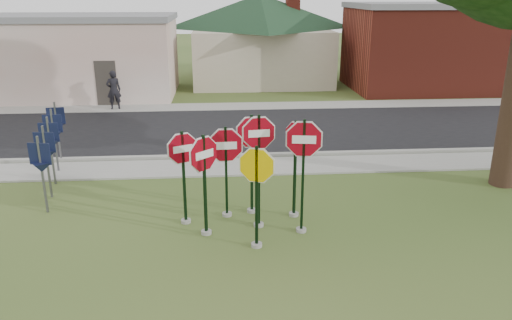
{
  "coord_description": "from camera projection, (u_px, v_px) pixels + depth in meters",
  "views": [
    {
      "loc": [
        -0.61,
        -9.4,
        5.27
      ],
      "look_at": [
        0.25,
        2.0,
        1.43
      ],
      "focal_mm": 35.0,
      "sensor_mm": 36.0,
      "label": 1
    }
  ],
  "objects": [
    {
      "name": "ground",
      "position": [
        251.0,
        254.0,
        10.61
      ],
      "size": [
        120.0,
        120.0,
        0.0
      ],
      "primitive_type": "plane",
      "color": "#354E1D",
      "rests_on": "ground"
    },
    {
      "name": "sidewalk_near",
      "position": [
        240.0,
        167.0,
        15.79
      ],
      "size": [
        60.0,
        1.6,
        0.06
      ],
      "primitive_type": "cube",
      "color": "gray",
      "rests_on": "ground"
    },
    {
      "name": "road",
      "position": [
        235.0,
        130.0,
        20.05
      ],
      "size": [
        60.0,
        7.0,
        0.04
      ],
      "primitive_type": "cube",
      "color": "black",
      "rests_on": "ground"
    },
    {
      "name": "sidewalk_far",
      "position": [
        232.0,
        107.0,
        24.11
      ],
      "size": [
        60.0,
        1.6,
        0.06
      ],
      "primitive_type": "cube",
      "color": "gray",
      "rests_on": "ground"
    },
    {
      "name": "curb",
      "position": [
        239.0,
        156.0,
        16.73
      ],
      "size": [
        60.0,
        0.2,
        0.14
      ],
      "primitive_type": "cube",
      "color": "gray",
      "rests_on": "ground"
    },
    {
      "name": "stop_sign_center",
      "position": [
        259.0,
        155.0,
        11.29
      ],
      "size": [
        1.05,
        0.24,
        2.82
      ],
      "color": "gray",
      "rests_on": "ground"
    },
    {
      "name": "stop_sign_yellow",
      "position": [
        257.0,
        184.0,
        10.44
      ],
      "size": [
        1.01,
        0.35,
        2.41
      ],
      "color": "gray",
      "rests_on": "ground"
    },
    {
      "name": "stop_sign_left",
      "position": [
        204.0,
        171.0,
        10.99
      ],
      "size": [
        0.81,
        0.78,
        2.48
      ],
      "color": "gray",
      "rests_on": "ground"
    },
    {
      "name": "stop_sign_right",
      "position": [
        303.0,
        159.0,
        11.03
      ],
      "size": [
        1.12,
        0.24,
        2.8
      ],
      "color": "gray",
      "rests_on": "ground"
    },
    {
      "name": "stop_sign_back_right",
      "position": [
        252.0,
        150.0,
        12.1
      ],
      "size": [
        1.05,
        0.26,
        2.63
      ],
      "color": "gray",
      "rests_on": "ground"
    },
    {
      "name": "stop_sign_back_left",
      "position": [
        226.0,
        159.0,
        11.94
      ],
      "size": [
        1.15,
        0.24,
        2.41
      ],
      "color": "gray",
      "rests_on": "ground"
    },
    {
      "name": "stop_sign_far_right",
      "position": [
        295.0,
        156.0,
        11.91
      ],
      "size": [
        0.57,
        0.88,
        2.54
      ],
      "color": "gray",
      "rests_on": "ground"
    },
    {
      "name": "stop_sign_far_left",
      "position": [
        183.0,
        166.0,
        11.58
      ],
      "size": [
        0.93,
        0.47,
        2.39
      ],
      "color": "gray",
      "rests_on": "ground"
    },
    {
      "name": "route_sign_row",
      "position": [
        50.0,
        144.0,
        14.08
      ],
      "size": [
        1.43,
        4.63,
        2.0
      ],
      "color": "#59595E",
      "rests_on": "ground"
    },
    {
      "name": "building_stucco",
      "position": [
        59.0,
        55.0,
        26.29
      ],
      "size": [
        12.2,
        6.2,
        4.2
      ],
      "color": "silver",
      "rests_on": "ground"
    },
    {
      "name": "building_house",
      "position": [
        260.0,
        21.0,
        30.38
      ],
      "size": [
        11.6,
        11.6,
        6.2
      ],
      "color": "#BFAE98",
      "rests_on": "ground"
    },
    {
      "name": "building_brick",
      "position": [
        441.0,
        46.0,
        28.18
      ],
      "size": [
        10.2,
        6.2,
        4.75
      ],
      "color": "maroon",
      "rests_on": "ground"
    },
    {
      "name": "pedestrian",
      "position": [
        114.0,
        90.0,
        23.24
      ],
      "size": [
        0.76,
        0.61,
        1.81
      ],
      "primitive_type": "imported",
      "rotation": [
        0.0,
        0.0,
        3.45
      ],
      "color": "black",
      "rests_on": "sidewalk_far"
    }
  ]
}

